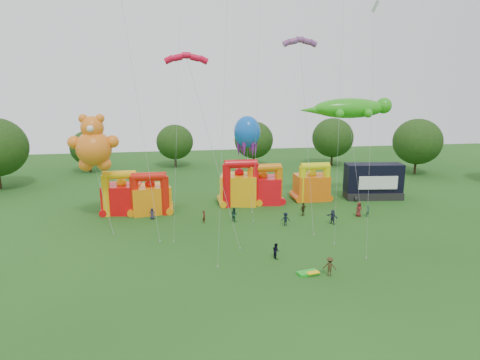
{
  "coord_description": "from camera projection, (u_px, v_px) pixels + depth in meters",
  "views": [
    {
      "loc": [
        -8.96,
        -32.06,
        17.96
      ],
      "look_at": [
        -0.97,
        18.0,
        6.15
      ],
      "focal_mm": 32.0,
      "sensor_mm": 36.0,
      "label": 1
    }
  ],
  "objects": [
    {
      "name": "spectator_1",
      "position": [
        204.0,
        217.0,
        55.11
      ],
      "size": [
        0.61,
        0.72,
        1.67
      ],
      "primitive_type": "imported",
      "rotation": [
        0.0,
        0.0,
        1.17
      ],
      "color": "#512217",
      "rests_on": "ground"
    },
    {
      "name": "spectator_3",
      "position": [
        285.0,
        219.0,
        54.11
      ],
      "size": [
        1.22,
        0.87,
        1.71
      ],
      "primitive_type": "imported",
      "rotation": [
        0.0,
        0.0,
        2.92
      ],
      "color": "black",
      "rests_on": "ground"
    },
    {
      "name": "spectator_8",
      "position": [
        276.0,
        251.0,
        44.12
      ],
      "size": [
        0.79,
        0.92,
        1.64
      ],
      "primitive_type": "imported",
      "rotation": [
        0.0,
        0.0,
        1.8
      ],
      "color": "black",
      "rests_on": "ground"
    },
    {
      "name": "bouncy_castle_1",
      "position": [
        150.0,
        197.0,
        59.14
      ],
      "size": [
        5.84,
        5.01,
        5.99
      ],
      "color": "orange",
      "rests_on": "ground"
    },
    {
      "name": "bouncy_castle_4",
      "position": [
        312.0,
        185.0,
        65.65
      ],
      "size": [
        4.91,
        3.95,
        6.04
      ],
      "color": "orange",
      "rests_on": "ground"
    },
    {
      "name": "spectator_5",
      "position": [
        332.0,
        217.0,
        54.67
      ],
      "size": [
        1.4,
        1.79,
        1.9
      ],
      "primitive_type": "imported",
      "rotation": [
        0.0,
        0.0,
        5.26
      ],
      "color": "#24293D",
      "rests_on": "ground"
    },
    {
      "name": "bouncy_castle_3",
      "position": [
        263.0,
        188.0,
        63.86
      ],
      "size": [
        5.82,
        4.96,
        6.23
      ],
      "color": "red",
      "rests_on": "ground"
    },
    {
      "name": "spectator_7",
      "position": [
        368.0,
        211.0,
        57.73
      ],
      "size": [
        0.67,
        0.67,
        1.57
      ],
      "primitive_type": "imported",
      "rotation": [
        0.0,
        0.0,
        0.76
      ],
      "color": "#183C2A",
      "rests_on": "ground"
    },
    {
      "name": "ground",
      "position": [
        285.0,
        297.0,
        36.29
      ],
      "size": [
        160.0,
        160.0,
        0.0
      ],
      "primitive_type": "plane",
      "color": "#1B4814",
      "rests_on": "ground"
    },
    {
      "name": "stage_trailer",
      "position": [
        373.0,
        182.0,
        66.43
      ],
      "size": [
        8.99,
        4.22,
        5.49
      ],
      "color": "black",
      "rests_on": "ground"
    },
    {
      "name": "gecko_kite",
      "position": [
        351.0,
        123.0,
        63.37
      ],
      "size": [
        14.39,
        6.38,
        15.58
      ],
      "color": "green",
      "rests_on": "ground"
    },
    {
      "name": "spectator_2",
      "position": [
        234.0,
        214.0,
        55.74
      ],
      "size": [
        1.11,
        1.16,
        1.88
      ],
      "primitive_type": "imported",
      "rotation": [
        0.0,
        0.0,
        2.2
      ],
      "color": "#183C2A",
      "rests_on": "ground"
    },
    {
      "name": "spectator_9",
      "position": [
        330.0,
        266.0,
        40.13
      ],
      "size": [
        1.39,
        1.12,
        1.88
      ],
      "primitive_type": "imported",
      "rotation": [
        0.0,
        0.0,
        2.74
      ],
      "color": "#3C2E18",
      "rests_on": "ground"
    },
    {
      "name": "tree_ring",
      "position": [
        270.0,
        226.0,
        35.28
      ],
      "size": [
        125.66,
        127.78,
        12.07
      ],
      "color": "#352314",
      "rests_on": "ground"
    },
    {
      "name": "teddy_bear_kite",
      "position": [
        98.0,
        170.0,
        53.4
      ],
      "size": [
        6.27,
        7.79,
        14.03
      ],
      "color": "orange",
      "rests_on": "ground"
    },
    {
      "name": "spectator_4",
      "position": [
        303.0,
        209.0,
        58.06
      ],
      "size": [
        1.17,
        0.94,
        1.85
      ],
      "primitive_type": "imported",
      "rotation": [
        0.0,
        0.0,
        3.67
      ],
      "color": "#392F17",
      "rests_on": "ground"
    },
    {
      "name": "bouncy_castle_0",
      "position": [
        122.0,
        196.0,
        58.99
      ],
      "size": [
        5.35,
        4.51,
        6.23
      ],
      "color": "red",
      "rests_on": "ground"
    },
    {
      "name": "bouncy_castle_2",
      "position": [
        239.0,
        187.0,
        63.16
      ],
      "size": [
        6.12,
        5.34,
        6.95
      ],
      "color": "#F9A70D",
      "rests_on": "ground"
    },
    {
      "name": "octopus_kite",
      "position": [
        248.0,
        152.0,
        64.51
      ],
      "size": [
        4.06,
        10.62,
        12.83
      ],
      "color": "blue",
      "rests_on": "ground"
    },
    {
      "name": "spectator_6",
      "position": [
        359.0,
        209.0,
        57.73
      ],
      "size": [
        1.0,
        0.69,
        1.97
      ],
      "primitive_type": "imported",
      "rotation": [
        0.0,
        0.0,
        6.35
      ],
      "color": "maroon",
      "rests_on": "ground"
    },
    {
      "name": "parafoil_kites",
      "position": [
        179.0,
        124.0,
        48.0
      ],
      "size": [
        24.91,
        11.42,
        31.3
      ],
      "color": "red",
      "rests_on": "ground"
    },
    {
      "name": "folded_kite_bundle",
      "position": [
        309.0,
        273.0,
        40.61
      ],
      "size": [
        2.16,
        1.4,
        0.31
      ],
      "color": "green",
      "rests_on": "ground"
    },
    {
      "name": "diamond_kites",
      "position": [
        268.0,
        107.0,
        47.87
      ],
      "size": [
        22.2,
        20.12,
        36.74
      ],
      "color": "#F00B0B",
      "rests_on": "ground"
    },
    {
      "name": "spectator_0",
      "position": [
        152.0,
        214.0,
        56.61
      ],
      "size": [
        0.82,
        0.6,
        1.53
      ],
      "primitive_type": "imported",
      "rotation": [
        0.0,
        0.0,
        -0.17
      ],
      "color": "#28243C",
      "rests_on": "ground"
    }
  ]
}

